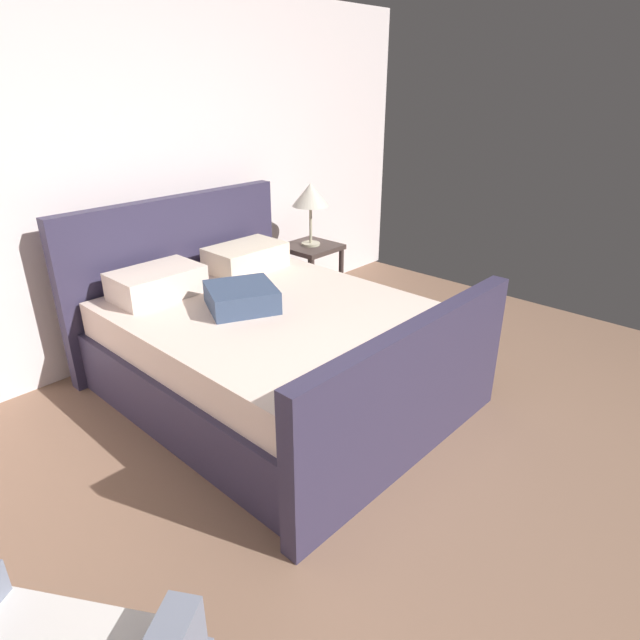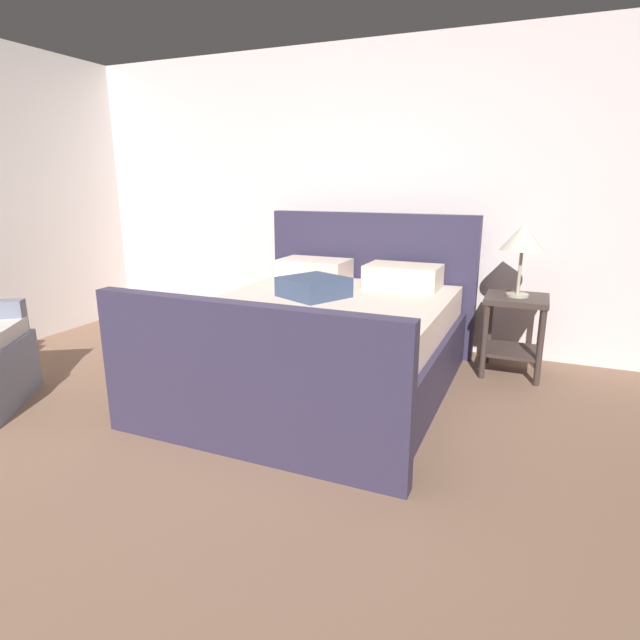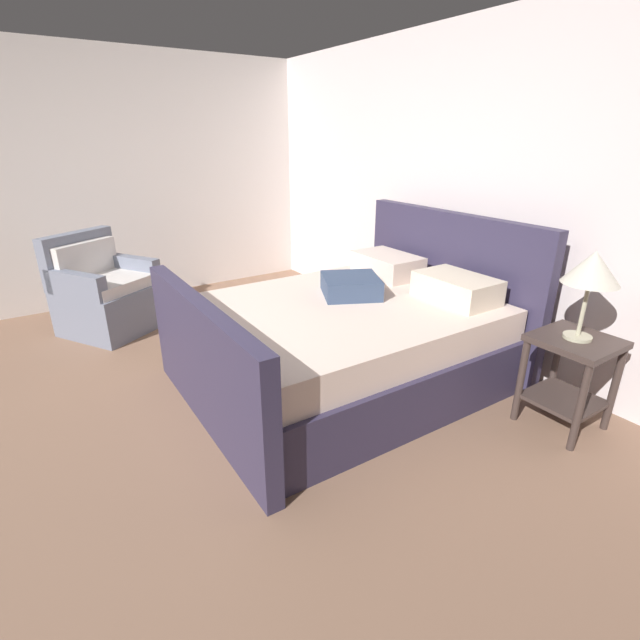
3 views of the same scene
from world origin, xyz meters
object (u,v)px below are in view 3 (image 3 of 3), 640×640
at_px(bed, 349,337).
at_px(nightstand_right, 570,368).
at_px(armchair, 105,294).
at_px(table_lamp_right, 592,270).

relative_size(bed, nightstand_right, 3.66).
distance_m(bed, armchair, 2.42).
relative_size(nightstand_right, armchair, 0.60).
distance_m(nightstand_right, table_lamp_right, 0.62).
height_order(nightstand_right, table_lamp_right, table_lamp_right).
bearing_deg(nightstand_right, bed, -147.26).
height_order(bed, nightstand_right, bed).
bearing_deg(table_lamp_right, bed, -147.26).
relative_size(bed, armchair, 2.20).
xyz_separation_m(table_lamp_right, armchair, (-3.25, -2.08, -0.67)).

